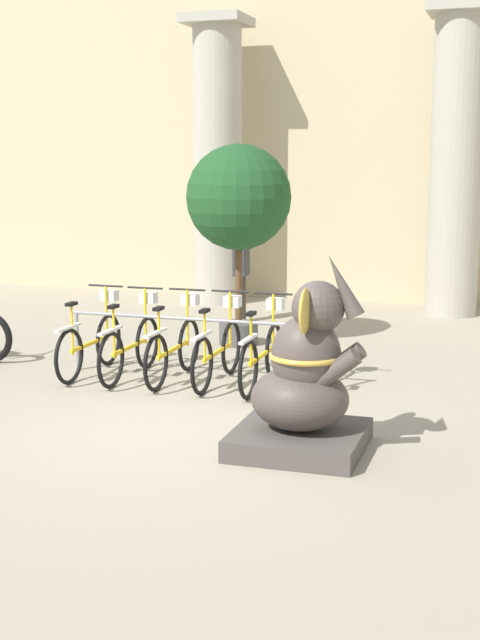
{
  "coord_description": "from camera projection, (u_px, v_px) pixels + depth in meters",
  "views": [
    {
      "loc": [
        3.3,
        -7.99,
        2.68
      ],
      "look_at": [
        0.49,
        0.77,
        1.0
      ],
      "focal_mm": 50.0,
      "sensor_mm": 36.0,
      "label": 1
    }
  ],
  "objects": [
    {
      "name": "column_right",
      "position": [
        456.0,
        161.0,
        14.97
      ],
      "size": [
        1.1,
        1.1,
        5.16
      ],
      "color": "#ADA899",
      "rests_on": "ground_plane"
    },
    {
      "name": "bicycle_5",
      "position": [
        309.0,
        357.0,
        10.31
      ],
      "size": [
        0.48,
        1.74,
        1.07
      ],
      "color": "black",
      "rests_on": "ground_plane"
    },
    {
      "name": "ground_plane",
      "position": [
        170.0,
        428.0,
        8.96
      ],
      "size": [
        60.0,
        60.0,
        0.0
      ],
      "primitive_type": "plane",
      "color": "#9E937F"
    },
    {
      "name": "column_left",
      "position": [
        218.0,
        161.0,
        16.24
      ],
      "size": [
        1.1,
        1.1,
        5.16
      ],
      "color": "#ADA899",
      "rests_on": "ground_plane"
    },
    {
      "name": "elephant_statue",
      "position": [
        304.0,
        385.0,
        8.17
      ],
      "size": [
        1.18,
        1.18,
        1.87
      ],
      "color": "#4C4742",
      "rests_on": "ground_plane"
    },
    {
      "name": "bicycle_3",
      "position": [
        218.0,
        350.0,
        10.68
      ],
      "size": [
        0.48,
        1.74,
        1.07
      ],
      "color": "black",
      "rests_on": "ground_plane"
    },
    {
      "name": "person_pedestrian",
      "position": [
        241.0,
        265.0,
        14.56
      ],
      "size": [
        0.21,
        0.47,
        1.58
      ],
      "color": "brown",
      "rests_on": "ground_plane"
    },
    {
      "name": "building_facade",
      "position": [
        344.0,
        140.0,
        16.47
      ],
      "size": [
        20.0,
        0.2,
        6.0
      ],
      "color": "#C6B78E",
      "rests_on": "ground_plane"
    },
    {
      "name": "bicycle_4",
      "position": [
        263.0,
        353.0,
        10.5
      ],
      "size": [
        0.48,
        1.74,
        1.07
      ],
      "color": "black",
      "rests_on": "ground_plane"
    },
    {
      "name": "bicycle_1",
      "position": [
        131.0,
        345.0,
        10.97
      ],
      "size": [
        0.48,
        1.74,
        1.07
      ],
      "color": "black",
      "rests_on": "ground_plane"
    },
    {
      "name": "bicycle_0",
      "position": [
        91.0,
        341.0,
        11.16
      ],
      "size": [
        0.48,
        1.74,
        1.07
      ],
      "color": "black",
      "rests_on": "ground_plane"
    },
    {
      "name": "bike_rack",
      "position": [
        198.0,
        332.0,
        10.8
      ],
      "size": [
        3.4,
        0.05,
        0.77
      ],
      "color": "gray",
      "rests_on": "ground_plane"
    },
    {
      "name": "bicycle_2",
      "position": [
        174.0,
        347.0,
        10.83
      ],
      "size": [
        0.48,
        1.74,
        1.07
      ],
      "color": "black",
      "rests_on": "ground_plane"
    },
    {
      "name": "potted_tree",
      "position": [
        239.0,
        202.0,
        12.61
      ],
      "size": [
        1.5,
        1.5,
        2.88
      ],
      "color": "#4C4C4C",
      "rests_on": "ground_plane"
    }
  ]
}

